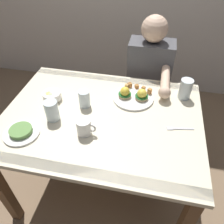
{
  "coord_description": "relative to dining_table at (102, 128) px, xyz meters",
  "views": [
    {
      "loc": [
        0.27,
        -0.96,
        1.66
      ],
      "look_at": [
        0.07,
        0.0,
        0.78
      ],
      "focal_mm": 35.87,
      "sensor_mm": 36.0,
      "label": 1
    }
  ],
  "objects": [
    {
      "name": "eggs_benedict_plate",
      "position": [
        0.17,
        0.2,
        0.13
      ],
      "size": [
        0.27,
        0.27,
        0.09
      ],
      "color": "white",
      "rests_on": "dining_table"
    },
    {
      "name": "fruit_bowl",
      "position": [
        -0.35,
        0.09,
        0.14
      ],
      "size": [
        0.12,
        0.12,
        0.06
      ],
      "color": "white",
      "rests_on": "dining_table"
    },
    {
      "name": "water_glass_near",
      "position": [
        -0.27,
        -0.08,
        0.16
      ],
      "size": [
        0.08,
        0.08,
        0.13
      ],
      "color": "silver",
      "rests_on": "dining_table"
    },
    {
      "name": "coffee_mug",
      "position": [
        -0.05,
        -0.16,
        0.16
      ],
      "size": [
        0.11,
        0.08,
        0.09
      ],
      "color": "white",
      "rests_on": "dining_table"
    },
    {
      "name": "ground_plane",
      "position": [
        0.0,
        0.0,
        -0.63
      ],
      "size": [
        6.0,
        6.0,
        0.0
      ],
      "primitive_type": "plane",
      "color": "#7F664C"
    },
    {
      "name": "side_plate",
      "position": [
        -0.4,
        -0.23,
        0.12
      ],
      "size": [
        0.2,
        0.2,
        0.04
      ],
      "color": "white",
      "rests_on": "dining_table"
    },
    {
      "name": "dining_table",
      "position": [
        0.0,
        0.0,
        0.0
      ],
      "size": [
        1.2,
        0.9,
        0.74
      ],
      "color": "beige",
      "rests_on": "ground_plane"
    },
    {
      "name": "diner_person",
      "position": [
        0.24,
        0.6,
        0.02
      ],
      "size": [
        0.34,
        0.54,
        1.14
      ],
      "color": "#33333D",
      "rests_on": "ground_plane"
    },
    {
      "name": "fork",
      "position": [
        0.46,
        -0.02,
        0.11
      ],
      "size": [
        0.16,
        0.04,
        0.0
      ],
      "color": "silver",
      "rests_on": "dining_table"
    },
    {
      "name": "water_glass_far",
      "position": [
        -0.12,
        0.07,
        0.16
      ],
      "size": [
        0.07,
        0.07,
        0.11
      ],
      "color": "silver",
      "rests_on": "dining_table"
    },
    {
      "name": "water_glass_extra",
      "position": [
        0.49,
        0.28,
        0.17
      ],
      "size": [
        0.08,
        0.08,
        0.14
      ],
      "color": "silver",
      "rests_on": "dining_table"
    }
  ]
}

